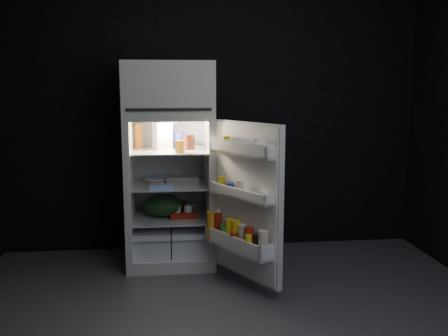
{
  "coord_description": "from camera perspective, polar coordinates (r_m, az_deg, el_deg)",
  "views": [
    {
      "loc": [
        -0.41,
        -3.08,
        1.58
      ],
      "look_at": [
        0.04,
        1.0,
        0.9
      ],
      "focal_mm": 40.0,
      "sensor_mm": 36.0,
      "label": 1
    }
  ],
  "objects": [
    {
      "name": "floor",
      "position": [
        3.49,
        1.23,
        -17.53
      ],
      "size": [
        4.0,
        3.4,
        0.0
      ],
      "primitive_type": "cube",
      "color": "#515156",
      "rests_on": "ground"
    },
    {
      "name": "yogurt_tray",
      "position": [
        4.45,
        -4.64,
        -5.34
      ],
      "size": [
        0.24,
        0.14,
        0.05
      ],
      "primitive_type": "cube",
      "rotation": [
        0.0,
        0.0,
        0.07
      ],
      "color": "#9A1F0D",
      "rests_on": "refrigerator"
    },
    {
      "name": "small_carton",
      "position": [
        4.2,
        -5.03,
        2.47
      ],
      "size": [
        0.09,
        0.08,
        0.1
      ],
      "primitive_type": "cube",
      "rotation": [
        0.0,
        0.0,
        -0.3
      ],
      "color": "orange",
      "rests_on": "refrigerator"
    },
    {
      "name": "jam_jar",
      "position": [
        4.39,
        -4.04,
        2.97
      ],
      "size": [
        0.11,
        0.11,
        0.13
      ],
      "primitive_type": "cylinder",
      "rotation": [
        0.0,
        0.0,
        0.05
      ],
      "color": "black",
      "rests_on": "refrigerator"
    },
    {
      "name": "wall_front",
      "position": [
        1.46,
        10.16,
        0.27
      ],
      "size": [
        4.0,
        0.0,
        2.7
      ],
      "primitive_type": "cube",
      "color": "black",
      "rests_on": "ground"
    },
    {
      "name": "mayo_jar",
      "position": [
        4.49,
        -5.16,
        3.17
      ],
      "size": [
        0.11,
        0.11,
        0.14
      ],
      "primitive_type": "cylinder",
      "rotation": [
        0.0,
        0.0,
        -0.05
      ],
      "color": "#1D329F",
      "rests_on": "refrigerator"
    },
    {
      "name": "small_can_silver",
      "position": [
        4.61,
        -3.54,
        -4.54
      ],
      "size": [
        0.09,
        0.09,
        0.09
      ],
      "primitive_type": "cylinder",
      "rotation": [
        0.0,
        0.0,
        -0.25
      ],
      "color": "silver",
      "rests_on": "refrigerator"
    },
    {
      "name": "pie",
      "position": [
        4.49,
        -7.32,
        -1.38
      ],
      "size": [
        0.28,
        0.28,
        0.04
      ],
      "primitive_type": "cylinder",
      "rotation": [
        0.0,
        0.0,
        0.06
      ],
      "color": "tan",
      "rests_on": "refrigerator"
    },
    {
      "name": "milk_jug",
      "position": [
        4.41,
        -7.06,
        3.68
      ],
      "size": [
        0.18,
        0.18,
        0.24
      ],
      "primitive_type": "cube",
      "rotation": [
        0.0,
        0.0,
        0.34
      ],
      "color": "white",
      "rests_on": "refrigerator"
    },
    {
      "name": "small_can_red",
      "position": [
        4.68,
        -4.57,
        -4.33
      ],
      "size": [
        0.07,
        0.07,
        0.09
      ],
      "primitive_type": "cylinder",
      "rotation": [
        0.0,
        0.0,
        0.07
      ],
      "color": "#9A1F0D",
      "rests_on": "refrigerator"
    },
    {
      "name": "flat_package",
      "position": [
        4.19,
        -7.19,
        -2.15
      ],
      "size": [
        0.2,
        0.1,
        0.04
      ],
      "primitive_type": "cube",
      "rotation": [
        0.0,
        0.0,
        0.01
      ],
      "color": "#9ABDEF",
      "rests_on": "refrigerator"
    },
    {
      "name": "egg_carton",
      "position": [
        4.37,
        -4.73,
        -1.45
      ],
      "size": [
        0.29,
        0.13,
        0.07
      ],
      "primitive_type": "cube",
      "rotation": [
        0.0,
        0.0,
        -0.08
      ],
      "color": "gray",
      "rests_on": "refrigerator"
    },
    {
      "name": "amber_bottle",
      "position": [
        4.53,
        -9.76,
        3.64
      ],
      "size": [
        0.1,
        0.1,
        0.22
      ],
      "primitive_type": "cylinder",
      "rotation": [
        0.0,
        0.0,
        0.31
      ],
      "color": "#C46B1F",
      "rests_on": "refrigerator"
    },
    {
      "name": "refrigerator",
      "position": [
        4.45,
        -6.23,
        1.27
      ],
      "size": [
        0.76,
        0.71,
        1.78
      ],
      "color": "silver",
      "rests_on": "ground"
    },
    {
      "name": "produce_bag",
      "position": [
        4.49,
        -6.91,
        -4.26
      ],
      "size": [
        0.45,
        0.42,
        0.2
      ],
      "primitive_type": "ellipsoid",
      "rotation": [
        0.0,
        0.0,
        -0.43
      ],
      "color": "#193815",
      "rests_on": "refrigerator"
    },
    {
      "name": "wrapped_pkg",
      "position": [
        4.63,
        -3.7,
        -0.93
      ],
      "size": [
        0.13,
        0.12,
        0.05
      ],
      "primitive_type": "cube",
      "rotation": [
        0.0,
        0.0,
        0.22
      ],
      "color": "beige",
      "rests_on": "refrigerator"
    },
    {
      "name": "wall_back",
      "position": [
        4.81,
        -1.38,
        6.65
      ],
      "size": [
        4.0,
        0.0,
        2.7
      ],
      "primitive_type": "cube",
      "color": "black",
      "rests_on": "ground"
    },
    {
      "name": "fridge_door",
      "position": [
        3.85,
        2.3,
        -4.16
      ],
      "size": [
        0.53,
        0.72,
        1.22
      ],
      "color": "silver",
      "rests_on": "ground"
    }
  ]
}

